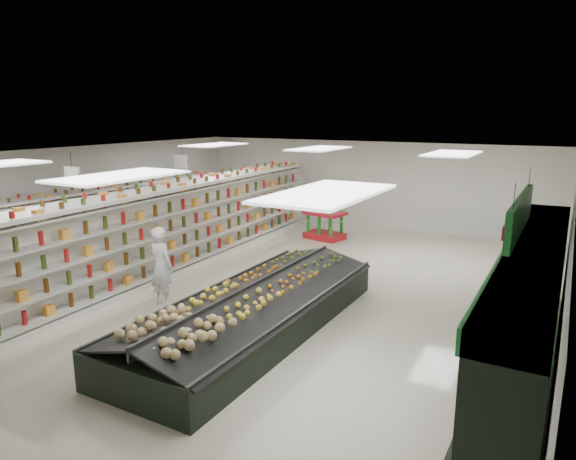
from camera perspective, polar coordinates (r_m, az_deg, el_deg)
The scene contains 15 objects.
floor at distance 13.17m, azimuth -4.36°, elevation -5.92°, with size 16.00×16.00×0.00m, color beige.
ceiling at distance 12.51m, azimuth -4.62°, elevation 8.09°, with size 14.00×16.00×0.02m, color white.
wall_back at distance 19.81m, azimuth 8.48°, elevation 5.11°, with size 14.00×0.02×3.20m, color silver.
wall_left at distance 17.57m, azimuth -23.89°, elevation 3.15°, with size 0.02×16.00×3.20m, color silver.
wall_right at distance 10.69m, azimuth 28.60°, elevation -3.02°, with size 0.02×16.00×3.20m, color silver.
produce_wall_case at distance 9.37m, azimuth 25.28°, elevation -7.09°, with size 0.93×8.00×2.20m.
aisle_sign_near at distance 13.69m, azimuth -22.84°, elevation 5.65°, with size 0.52×0.06×0.75m.
aisle_sign_far at distance 16.44m, azimuth -11.81°, elevation 7.44°, with size 0.52×0.06×0.75m.
hortifruti_banner at distance 9.03m, azimuth 24.34°, elevation 1.58°, with size 0.12×3.20×0.95m.
gondola_left at distance 16.90m, azimuth -21.28°, elevation 0.62°, with size 1.37×11.38×1.97m.
gondola_center at distance 14.70m, azimuth -11.68°, elevation 0.18°, with size 1.42×13.49×2.33m.
produce_island at distance 10.31m, azimuth -3.78°, elevation -8.70°, with size 2.43×6.67×1.00m.
soda_endcap at distance 17.56m, azimuth 4.12°, elevation 1.64°, with size 1.47×1.13×1.69m.
shopper_main at distance 11.76m, azimuth -13.91°, elevation -3.96°, with size 0.66×0.43×1.81m, color white.
shopper_background at distance 18.52m, azimuth -3.09°, elevation 2.10°, with size 0.75×0.47×1.55m, color tan.
Camera 1 is at (6.94, -10.36, 4.25)m, focal length 32.00 mm.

